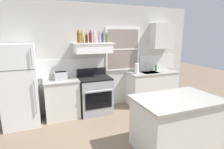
# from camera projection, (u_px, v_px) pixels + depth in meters

# --- Properties ---
(back_wall) EXTENTS (5.40, 0.11, 2.70)m
(back_wall) POSITION_uv_depth(u_px,v_px,m) (101.00, 57.00, 4.68)
(back_wall) COLOR beige
(back_wall) RESTS_ON ground_plane
(refrigerator) EXTENTS (0.70, 0.72, 1.75)m
(refrigerator) POSITION_uv_depth(u_px,v_px,m) (20.00, 86.00, 3.75)
(refrigerator) COLOR white
(refrigerator) RESTS_ON ground_plane
(counter_left_of_stove) EXTENTS (0.79, 0.63, 0.91)m
(counter_left_of_stove) POSITION_uv_depth(u_px,v_px,m) (62.00, 98.00, 4.20)
(counter_left_of_stove) COLOR silver
(counter_left_of_stove) RESTS_ON ground_plane
(toaster) EXTENTS (0.30, 0.20, 0.19)m
(toaster) POSITION_uv_depth(u_px,v_px,m) (61.00, 76.00, 4.08)
(toaster) COLOR silver
(toaster) RESTS_ON counter_left_of_stove
(stove_range) EXTENTS (0.76, 0.69, 1.09)m
(stove_range) POSITION_uv_depth(u_px,v_px,m) (95.00, 95.00, 4.44)
(stove_range) COLOR #9EA0A5
(stove_range) RESTS_ON ground_plane
(range_hood_shelf) EXTENTS (0.96, 0.52, 0.24)m
(range_hood_shelf) POSITION_uv_depth(u_px,v_px,m) (93.00, 48.00, 4.28)
(range_hood_shelf) COLOR white
(bottle_amber_wine) EXTENTS (0.07, 0.07, 0.30)m
(bottle_amber_wine) POSITION_uv_depth(u_px,v_px,m) (78.00, 37.00, 4.05)
(bottle_amber_wine) COLOR brown
(bottle_amber_wine) RESTS_ON range_hood_shelf
(bottle_champagne_gold_foil) EXTENTS (0.08, 0.08, 0.29)m
(bottle_champagne_gold_foil) POSITION_uv_depth(u_px,v_px,m) (82.00, 37.00, 4.18)
(bottle_champagne_gold_foil) COLOR #B29333
(bottle_champagne_gold_foil) RESTS_ON range_hood_shelf
(bottle_brown_stout) EXTENTS (0.06, 0.06, 0.23)m
(bottle_brown_stout) POSITION_uv_depth(u_px,v_px,m) (87.00, 39.00, 4.14)
(bottle_brown_stout) COLOR #381E0F
(bottle_brown_stout) RESTS_ON range_hood_shelf
(bottle_red_label_wine) EXTENTS (0.07, 0.07, 0.30)m
(bottle_red_label_wine) POSITION_uv_depth(u_px,v_px,m) (90.00, 37.00, 4.25)
(bottle_red_label_wine) COLOR maroon
(bottle_red_label_wine) RESTS_ON range_hood_shelf
(bottle_clear_tall) EXTENTS (0.06, 0.06, 0.33)m
(bottle_clear_tall) POSITION_uv_depth(u_px,v_px,m) (95.00, 37.00, 4.29)
(bottle_clear_tall) COLOR silver
(bottle_clear_tall) RESTS_ON range_hood_shelf
(bottle_rose_pink) EXTENTS (0.07, 0.07, 0.28)m
(bottle_rose_pink) POSITION_uv_depth(u_px,v_px,m) (100.00, 38.00, 4.24)
(bottle_rose_pink) COLOR #C67F84
(bottle_rose_pink) RESTS_ON range_hood_shelf
(bottle_blue_liqueur) EXTENTS (0.07, 0.07, 0.26)m
(bottle_blue_liqueur) POSITION_uv_depth(u_px,v_px,m) (103.00, 38.00, 4.36)
(bottle_blue_liqueur) COLOR #1E478C
(bottle_blue_liqueur) RESTS_ON range_hood_shelf
(bottle_olive_oil_square) EXTENTS (0.06, 0.06, 0.25)m
(bottle_olive_oil_square) POSITION_uv_depth(u_px,v_px,m) (107.00, 38.00, 4.39)
(bottle_olive_oil_square) COLOR #4C601E
(bottle_olive_oil_square) RESTS_ON range_hood_shelf
(counter_right_with_sink) EXTENTS (1.43, 0.63, 0.91)m
(counter_right_with_sink) POSITION_uv_depth(u_px,v_px,m) (152.00, 87.00, 5.08)
(counter_right_with_sink) COLOR silver
(counter_right_with_sink) RESTS_ON ground_plane
(sink_faucet) EXTENTS (0.03, 0.17, 0.28)m
(sink_faucet) POSITION_uv_depth(u_px,v_px,m) (148.00, 66.00, 5.00)
(sink_faucet) COLOR silver
(sink_faucet) RESTS_ON counter_right_with_sink
(paper_towel_roll) EXTENTS (0.11, 0.11, 0.27)m
(paper_towel_roll) POSITION_uv_depth(u_px,v_px,m) (137.00, 68.00, 4.78)
(paper_towel_roll) COLOR white
(paper_towel_roll) RESTS_ON counter_right_with_sink
(dish_soap_bottle) EXTENTS (0.06, 0.06, 0.18)m
(dish_soap_bottle) POSITION_uv_depth(u_px,v_px,m) (156.00, 68.00, 5.12)
(dish_soap_bottle) COLOR #268C3F
(dish_soap_bottle) RESTS_ON counter_right_with_sink
(kitchen_island) EXTENTS (1.40, 0.90, 0.91)m
(kitchen_island) POSITION_uv_depth(u_px,v_px,m) (175.00, 123.00, 3.00)
(kitchen_island) COLOR silver
(kitchen_island) RESTS_ON ground_plane
(upper_cabinet_right) EXTENTS (0.64, 0.32, 0.70)m
(upper_cabinet_right) POSITION_uv_depth(u_px,v_px,m) (162.00, 36.00, 5.03)
(upper_cabinet_right) COLOR silver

